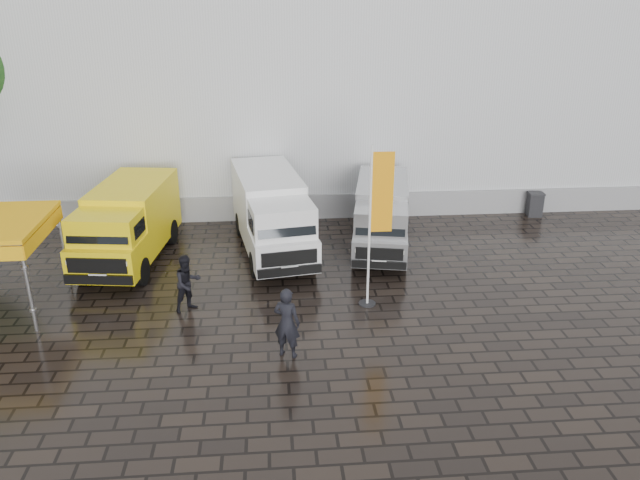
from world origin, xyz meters
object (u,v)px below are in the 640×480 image
at_px(van_silver, 381,217).
at_px(person_tent, 188,283).
at_px(person_front, 287,323).
at_px(flagpole, 376,220).
at_px(van_white, 272,216).
at_px(van_yellow, 128,226).
at_px(wheelie_bin, 535,204).

bearing_deg(van_silver, person_tent, -135.66).
bearing_deg(person_tent, person_front, -80.15).
bearing_deg(flagpole, person_tent, 179.10).
bearing_deg(person_front, van_silver, -94.58).
height_order(person_front, person_tent, person_front).
bearing_deg(person_tent, van_white, 23.22).
distance_m(van_white, person_tent, 4.83).
distance_m(van_yellow, flagpole, 8.69).
distance_m(person_front, person_tent, 3.82).
bearing_deg(van_yellow, flagpole, -18.30).
xyz_separation_m(van_white, person_front, (0.30, -6.79, -0.38)).
relative_size(van_white, flagpole, 1.28).
xyz_separation_m(wheelie_bin, person_tent, (-13.12, -6.96, 0.35)).
xyz_separation_m(van_white, flagpole, (2.91, -4.22, 1.33)).
height_order(van_silver, person_front, van_silver).
bearing_deg(van_silver, flagpole, -91.48).
relative_size(van_yellow, wheelie_bin, 5.55).
relative_size(wheelie_bin, person_front, 0.52).
xyz_separation_m(van_yellow, person_front, (5.11, -6.31, -0.32)).
bearing_deg(van_yellow, wheelie_bin, 19.61).
height_order(van_silver, flagpole, flagpole).
relative_size(van_white, wheelie_bin, 6.18).
relative_size(van_silver, person_front, 2.81).
xyz_separation_m(van_yellow, van_silver, (8.66, 0.48, -0.12)).
height_order(wheelie_bin, person_tent, person_tent).
bearing_deg(person_front, van_yellow, -27.97).
height_order(van_yellow, wheelie_bin, van_yellow).
bearing_deg(person_tent, van_yellow, 86.69).
height_order(van_yellow, van_white, van_white).
height_order(van_white, person_front, van_white).
xyz_separation_m(van_silver, flagpole, (-0.94, -4.22, 1.50)).
xyz_separation_m(flagpole, person_front, (-2.62, -2.56, -1.71)).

